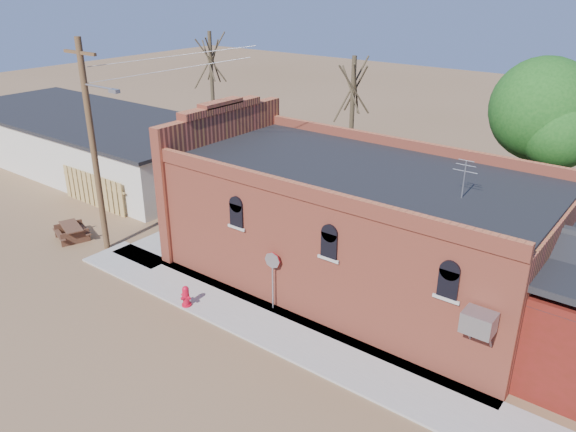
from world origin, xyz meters
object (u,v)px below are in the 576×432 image
Objects in this scene: utility_pole at (94,144)px; stop_sign at (273,266)px; trash_barrel at (174,233)px; picnic_table at (72,230)px; fire_hydrant at (186,296)px; brick_bar at (350,224)px.

stop_sign is (8.92, 0.60, -2.97)m from utility_pole.
picnic_table is (-3.97, -2.60, -0.01)m from trash_barrel.
utility_pole is 7.75m from fire_hydrant.
fire_hydrant is 1.07× the size of trash_barrel.
brick_bar reaches higher than trash_barrel.
fire_hydrant is 5.58m from trash_barrel.
stop_sign reaches higher than picnic_table.
utility_pole reaches higher than stop_sign.
utility_pole is at bearing -169.57° from fire_hydrant.
brick_bar reaches higher than picnic_table.
fire_hydrant is 3.42m from stop_sign.
utility_pole is 4.65× the size of picnic_table.
utility_pole is 4.02× the size of stop_sign.
trash_barrel reaches higher than picnic_table.
stop_sign is at bearing -12.74° from trash_barrel.
picnic_table is at bearing -157.50° from stop_sign.
fire_hydrant is (-3.46, -5.50, -1.86)m from brick_bar.
brick_bar is 7.33× the size of stop_sign.
brick_bar is 3.83m from stop_sign.
utility_pole reaches higher than trash_barrel.
brick_bar is at bearing 79.05° from fire_hydrant.
brick_bar is at bearing 23.69° from utility_pole.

